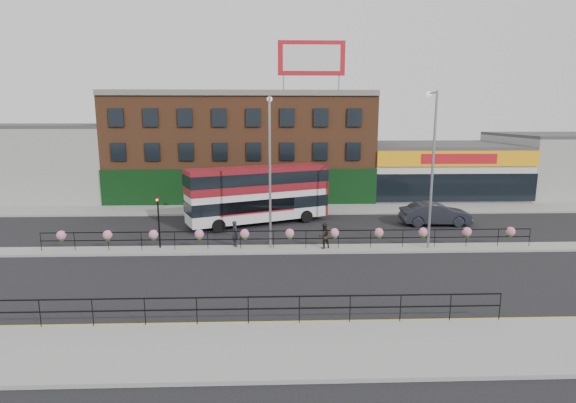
{
  "coord_description": "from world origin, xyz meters",
  "views": [
    {
      "loc": [
        -1.01,
        -26.54,
        8.18
      ],
      "look_at": [
        0.0,
        3.0,
        2.5
      ],
      "focal_mm": 28.0,
      "sensor_mm": 36.0,
      "label": 1
    }
  ],
  "objects_px": {
    "pedestrian_b": "(324,236)",
    "lamp_column_east": "(432,156)",
    "double_decker_bus": "(259,189)",
    "lamp_column_west": "(270,159)",
    "car": "(435,214)",
    "pedestrian_a": "(235,234)"
  },
  "relations": [
    {
      "from": "pedestrian_b",
      "to": "lamp_column_west",
      "type": "xyz_separation_m",
      "value": [
        -3.28,
        0.46,
        4.66
      ]
    },
    {
      "from": "car",
      "to": "pedestrian_a",
      "type": "height_order",
      "value": "pedestrian_a"
    },
    {
      "from": "pedestrian_b",
      "to": "pedestrian_a",
      "type": "bearing_deg",
      "value": -29.73
    },
    {
      "from": "car",
      "to": "lamp_column_east",
      "type": "xyz_separation_m",
      "value": [
        -2.74,
        -6.14,
        4.91
      ]
    },
    {
      "from": "lamp_column_west",
      "to": "double_decker_bus",
      "type": "bearing_deg",
      "value": 97.86
    },
    {
      "from": "double_decker_bus",
      "to": "lamp_column_west",
      "type": "distance_m",
      "value": 7.25
    },
    {
      "from": "pedestrian_a",
      "to": "lamp_column_east",
      "type": "xyz_separation_m",
      "value": [
        11.92,
        -0.45,
        4.8
      ]
    },
    {
      "from": "double_decker_bus",
      "to": "pedestrian_b",
      "type": "bearing_deg",
      "value": -59.25
    },
    {
      "from": "pedestrian_b",
      "to": "lamp_column_east",
      "type": "bearing_deg",
      "value": 157.6
    },
    {
      "from": "pedestrian_b",
      "to": "lamp_column_east",
      "type": "distance_m",
      "value": 8.07
    },
    {
      "from": "pedestrian_a",
      "to": "pedestrian_b",
      "type": "height_order",
      "value": "pedestrian_a"
    },
    {
      "from": "double_decker_bus",
      "to": "car",
      "type": "xyz_separation_m",
      "value": [
        13.38,
        -0.77,
        -1.83
      ]
    },
    {
      "from": "pedestrian_a",
      "to": "lamp_column_west",
      "type": "xyz_separation_m",
      "value": [
        2.19,
        -0.12,
        4.63
      ]
    },
    {
      "from": "car",
      "to": "lamp_column_east",
      "type": "distance_m",
      "value": 8.32
    },
    {
      "from": "pedestrian_b",
      "to": "lamp_column_east",
      "type": "relative_size",
      "value": 0.16
    },
    {
      "from": "car",
      "to": "pedestrian_a",
      "type": "xyz_separation_m",
      "value": [
        -14.66,
        -5.69,
        0.1
      ]
    },
    {
      "from": "double_decker_bus",
      "to": "lamp_column_east",
      "type": "bearing_deg",
      "value": -32.98
    },
    {
      "from": "car",
      "to": "pedestrian_b",
      "type": "bearing_deg",
      "value": 124.94
    },
    {
      "from": "double_decker_bus",
      "to": "car",
      "type": "relative_size",
      "value": 2.1
    },
    {
      "from": "pedestrian_b",
      "to": "lamp_column_east",
      "type": "xyz_separation_m",
      "value": [
        6.45,
        0.14,
        4.84
      ]
    },
    {
      "from": "lamp_column_west",
      "to": "pedestrian_b",
      "type": "bearing_deg",
      "value": -8.01
    },
    {
      "from": "double_decker_bus",
      "to": "lamp_column_west",
      "type": "height_order",
      "value": "lamp_column_west"
    }
  ]
}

